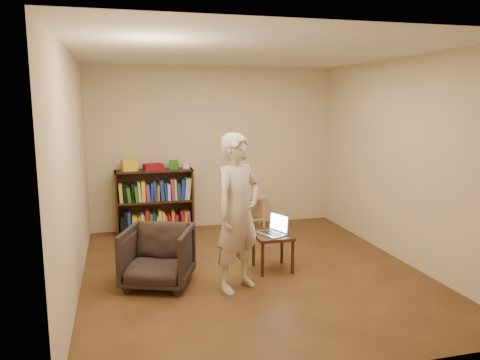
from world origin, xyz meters
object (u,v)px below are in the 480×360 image
object	(u,v)px
side_table	(273,241)
stool	(253,201)
bookshelf	(155,205)
laptop	(274,229)
armchair	(158,256)
person	(238,213)

from	to	relation	value
side_table	stool	bearing A→B (deg)	80.31
bookshelf	laptop	bearing A→B (deg)	-57.94
stool	laptop	xyz separation A→B (m)	(-0.31, -1.98, 0.09)
side_table	laptop	bearing A→B (deg)	37.81
armchair	person	world-z (taller)	person
laptop	stool	bearing A→B (deg)	147.90
person	bookshelf	bearing A→B (deg)	72.57
armchair	laptop	xyz separation A→B (m)	(1.44, 0.16, 0.17)
armchair	laptop	size ratio (longest dim) A/B	1.84
person	side_table	bearing A→B (deg)	6.28
side_table	person	world-z (taller)	person
side_table	laptop	world-z (taller)	laptop
side_table	armchair	bearing A→B (deg)	-174.52
bookshelf	side_table	world-z (taller)	bookshelf
bookshelf	stool	world-z (taller)	bookshelf
laptop	person	xyz separation A→B (m)	(-0.59, -0.48, 0.36)
side_table	person	size ratio (longest dim) A/B	0.26
stool	person	world-z (taller)	person
bookshelf	armchair	distance (m)	2.22
bookshelf	armchair	size ratio (longest dim) A/B	1.62
bookshelf	laptop	size ratio (longest dim) A/B	2.98
side_table	laptop	xyz separation A→B (m)	(0.03, 0.02, 0.13)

